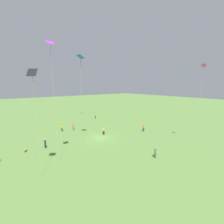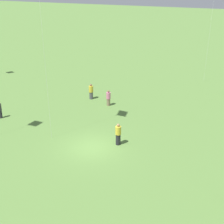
# 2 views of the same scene
# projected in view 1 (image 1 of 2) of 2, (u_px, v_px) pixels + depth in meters

# --- Properties ---
(ground_plane) EXTENTS (240.00, 240.00, 0.00)m
(ground_plane) POSITION_uv_depth(u_px,v_px,m) (100.00, 138.00, 31.89)
(ground_plane) COLOR #5B843D
(person_0) EXTENTS (0.37, 0.37, 1.73)m
(person_0) POSITION_uv_depth(u_px,v_px,m) (155.00, 152.00, 23.05)
(person_0) COLOR #4C4C51
(person_0) RESTS_ON ground_plane
(person_1) EXTENTS (0.53, 0.53, 1.89)m
(person_1) POSITION_uv_depth(u_px,v_px,m) (95.00, 116.00, 50.27)
(person_1) COLOR #333D5B
(person_1) RESTS_ON ground_plane
(person_2) EXTENTS (0.46, 0.46, 1.70)m
(person_2) POSITION_uv_depth(u_px,v_px,m) (45.00, 143.00, 26.64)
(person_2) COLOR #232328
(person_2) RESTS_ON ground_plane
(person_3) EXTENTS (0.48, 0.48, 1.71)m
(person_3) POSITION_uv_depth(u_px,v_px,m) (73.00, 127.00, 37.10)
(person_3) COLOR #847056
(person_3) RESTS_ON ground_plane
(person_4) EXTENTS (0.67, 0.67, 1.74)m
(person_4) POSITION_uv_depth(u_px,v_px,m) (62.00, 128.00, 36.35)
(person_4) COLOR #4C4C51
(person_4) RESTS_ON ground_plane
(person_5) EXTENTS (0.64, 0.64, 1.87)m
(person_5) POSITION_uv_depth(u_px,v_px,m) (104.00, 131.00, 33.82)
(person_5) COLOR #232328
(person_5) RESTS_ON ground_plane
(person_6) EXTENTS (0.59, 0.59, 1.77)m
(person_6) POSITION_uv_depth(u_px,v_px,m) (144.00, 128.00, 36.27)
(person_6) COLOR #333D5B
(person_6) RESTS_ON ground_plane
(kite_0) EXTENTS (1.39, 1.29, 16.41)m
(kite_0) POSITION_uv_depth(u_px,v_px,m) (80.00, 60.00, 26.87)
(kite_0) COLOR blue
(kite_0) RESTS_ON ground_plane
(kite_2) EXTENTS (1.25, 1.13, 17.27)m
(kite_2) POSITION_uv_depth(u_px,v_px,m) (79.00, 69.00, 48.91)
(kite_2) COLOR #E54C99
(kite_2) RESTS_ON ground_plane
(kite_3) EXTENTS (1.14, 1.20, 12.91)m
(kite_3) POSITION_uv_depth(u_px,v_px,m) (32.00, 76.00, 16.19)
(kite_3) COLOR black
(kite_3) RESTS_ON ground_plane
(kite_4) EXTENTS (0.82, 0.97, 16.57)m
(kite_4) POSITION_uv_depth(u_px,v_px,m) (51.00, 49.00, 18.64)
(kite_4) COLOR purple
(kite_4) RESTS_ON ground_plane
(kite_6) EXTENTS (0.77, 0.58, 14.76)m
(kite_6) POSITION_uv_depth(u_px,v_px,m) (203.00, 71.00, 25.94)
(kite_6) COLOR #E54C99
(kite_6) RESTS_ON ground_plane
(dog_0) EXTENTS (0.85, 0.62, 0.56)m
(dog_0) POSITION_uv_depth(u_px,v_px,m) (25.00, 150.00, 25.21)
(dog_0) COLOR tan
(dog_0) RESTS_ON ground_plane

